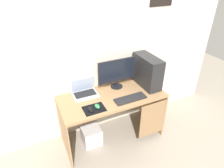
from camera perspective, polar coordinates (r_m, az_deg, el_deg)
name	(u,v)px	position (r m, az deg, el deg)	size (l,w,h in m)	color
ground_plane	(112,136)	(3.03, 0.00, -15.01)	(8.00, 8.00, 0.00)	#9E9384
wall_back	(101,46)	(2.58, -3.32, 11.09)	(4.00, 0.05, 2.60)	beige
desk	(114,105)	(2.64, 0.46, -6.20)	(1.39, 0.62, 0.73)	#A37A51
pc_tower	(147,71)	(2.74, 10.35, 3.73)	(0.20, 0.49, 0.43)	#232326
monitor	(117,72)	(2.63, 1.49, 3.45)	(0.55, 0.17, 0.42)	black
laptop	(85,91)	(2.59, -8.11, -2.09)	(0.32, 0.24, 0.23)	silver
keyboard	(130,99)	(2.49, 5.43, -4.31)	(0.42, 0.14, 0.02)	#232326
mousepad	(94,109)	(2.33, -5.29, -7.33)	(0.26, 0.20, 0.01)	black
mouse_left	(97,106)	(2.34, -4.37, -6.53)	(0.06, 0.10, 0.03)	#338C4C
mouse_right	(91,109)	(2.30, -6.36, -7.46)	(0.06, 0.10, 0.03)	black
subwoofer	(91,135)	(2.87, -6.12, -14.84)	(0.25, 0.25, 0.25)	silver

